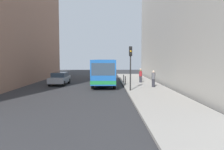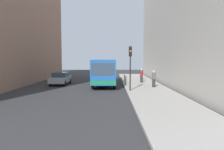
% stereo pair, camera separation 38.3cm
% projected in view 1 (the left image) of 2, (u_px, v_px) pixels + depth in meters
% --- Properties ---
extents(ground_plane, '(80.00, 80.00, 0.00)m').
position_uv_depth(ground_plane, '(94.00, 88.00, 23.53)').
color(ground_plane, '#2D2D30').
extents(sidewalk, '(4.40, 40.00, 0.15)m').
position_uv_depth(sidewalk, '(145.00, 87.00, 23.62)').
color(sidewalk, '#9E9991').
rests_on(sidewalk, ground).
extents(building_left, '(7.00, 32.00, 16.02)m').
position_uv_depth(building_left, '(1.00, 18.00, 26.74)').
color(building_left, '#936B56').
rests_on(building_left, ground).
extents(building_right, '(7.00, 32.00, 16.11)m').
position_uv_depth(building_right, '(190.00, 18.00, 27.14)').
color(building_right, '#BCB7AD').
rests_on(building_right, ground).
extents(bus, '(2.58, 11.03, 3.00)m').
position_uv_depth(bus, '(104.00, 70.00, 26.78)').
color(bus, '#19519E').
rests_on(bus, ground).
extents(car_beside_bus, '(1.94, 4.44, 1.48)m').
position_uv_depth(car_beside_bus, '(60.00, 78.00, 26.47)').
color(car_beside_bus, '#A5A8AD').
rests_on(car_beside_bus, ground).
extents(traffic_light, '(0.28, 0.33, 4.10)m').
position_uv_depth(traffic_light, '(131.00, 60.00, 20.48)').
color(traffic_light, black).
rests_on(traffic_light, sidewalk).
extents(bollard_near, '(0.11, 0.11, 0.95)m').
position_uv_depth(bollard_near, '(125.00, 80.00, 25.48)').
color(bollard_near, black).
rests_on(bollard_near, sidewalk).
extents(bollard_mid, '(0.11, 0.11, 0.95)m').
position_uv_depth(bollard_mid, '(124.00, 78.00, 28.23)').
color(bollard_mid, black).
rests_on(bollard_mid, sidewalk).
extents(pedestrian_near_signal, '(0.38, 0.38, 1.73)m').
position_uv_depth(pedestrian_near_signal, '(153.00, 79.00, 23.16)').
color(pedestrian_near_signal, '#26262D').
rests_on(pedestrian_near_signal, sidewalk).
extents(pedestrian_mid_sidewalk, '(0.38, 0.38, 1.63)m').
position_uv_depth(pedestrian_mid_sidewalk, '(141.00, 76.00, 27.65)').
color(pedestrian_mid_sidewalk, '#26262D').
rests_on(pedestrian_mid_sidewalk, sidewalk).
extents(pedestrian_far_sidewalk, '(0.38, 0.38, 1.61)m').
position_uv_depth(pedestrian_far_sidewalk, '(140.00, 74.00, 31.31)').
color(pedestrian_far_sidewalk, '#26262D').
rests_on(pedestrian_far_sidewalk, sidewalk).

